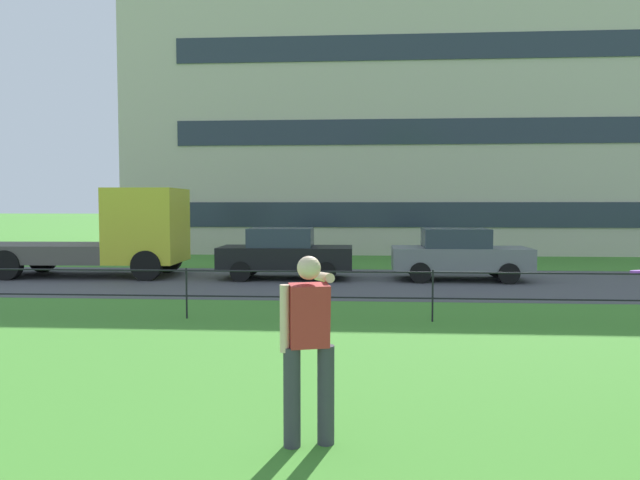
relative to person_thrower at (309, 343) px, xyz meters
The scene contains 7 objects.
street_strip 11.56m from the person_thrower, 92.59° to the left, with size 80.00×6.74×0.01m, color #4C4C51.
park_fence 5.91m from the person_thrower, 95.06° to the left, with size 33.62×0.04×1.00m.
person_thrower is the anchor object (origin of this frame).
flatbed_truck_left 14.60m from the person_thrower, 121.42° to the left, with size 7.37×2.61×2.75m.
car_black_right 12.32m from the person_thrower, 98.28° to the left, with size 4.02×1.85×1.54m.
car_grey_center 12.69m from the person_thrower, 74.28° to the left, with size 4.03×1.87×1.54m.
apartment_building_background 27.29m from the person_thrower, 75.43° to the left, with size 34.30×10.53×14.88m.
Camera 1 is at (0.98, 1.14, 2.24)m, focal length 32.75 mm.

